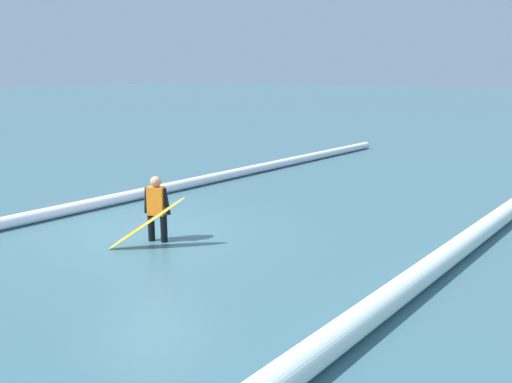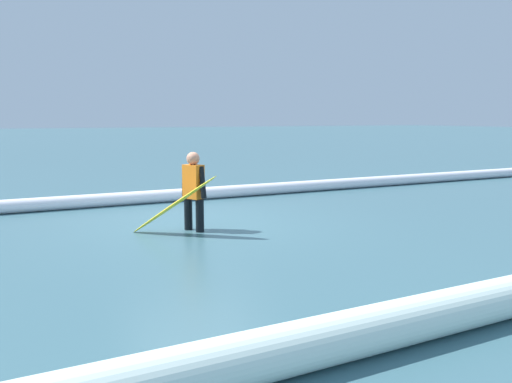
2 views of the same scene
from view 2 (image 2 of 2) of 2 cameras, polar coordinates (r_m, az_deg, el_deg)
name	(u,v)px [view 2 (image 2 of 2)]	position (r m, az deg, el deg)	size (l,w,h in m)	color
ground_plane	(197,223)	(9.59, -6.44, -3.48)	(187.24, 187.24, 0.00)	#3C6570
surfer	(194,188)	(8.86, -6.83, 0.42)	(0.32, 0.56, 1.34)	black
surfboard	(174,205)	(8.59, -8.95, -1.45)	(1.27, 1.24, 1.05)	yellow
wave_crest_foreground	(249,190)	(12.83, -0.73, 0.15)	(0.29, 0.29, 23.31)	white
wave_crest_midground	(305,345)	(4.14, 5.32, -16.38)	(0.39, 0.39, 25.27)	white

